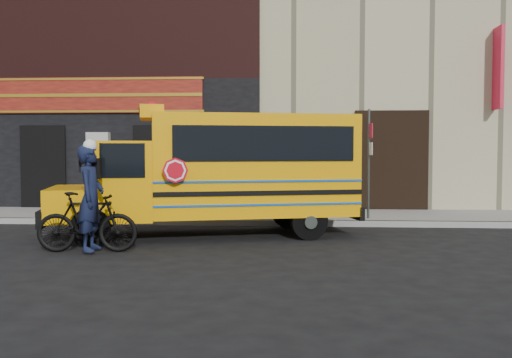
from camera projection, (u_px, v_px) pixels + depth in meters
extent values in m
plane|color=black|center=(245.00, 242.00, 12.17)|extent=(120.00, 120.00, 0.00)
cube|color=gray|center=(253.00, 223.00, 14.76)|extent=(40.00, 0.20, 0.15)
cube|color=slate|center=(257.00, 216.00, 16.25)|extent=(40.00, 3.00, 0.15)
cube|color=tan|center=(267.00, 43.00, 22.31)|extent=(20.00, 10.00, 12.00)
cube|color=black|center=(101.00, 144.00, 17.91)|extent=(10.00, 0.30, 4.00)
cube|color=black|center=(100.00, 31.00, 17.72)|extent=(10.00, 0.28, 3.00)
cube|color=#590C11|center=(99.00, 95.00, 17.66)|extent=(6.50, 0.12, 1.10)
cube|color=black|center=(44.00, 168.00, 17.91)|extent=(1.30, 0.10, 2.50)
cube|color=black|center=(157.00, 168.00, 17.68)|extent=(1.30, 0.10, 2.50)
cube|color=red|center=(498.00, 68.00, 16.63)|extent=(0.10, 0.70, 2.40)
cylinder|color=black|center=(91.00, 227.00, 11.60)|extent=(0.84, 0.47, 0.80)
cylinder|color=black|center=(99.00, 216.00, 13.47)|extent=(0.84, 0.47, 0.80)
cylinder|color=black|center=(309.00, 221.00, 12.44)|extent=(0.84, 0.47, 0.80)
cylinder|color=black|center=(288.00, 212.00, 14.31)|extent=(0.84, 0.47, 0.80)
cube|color=#E39704|center=(74.00, 203.00, 12.43)|extent=(1.46, 2.18, 0.70)
cube|color=black|center=(47.00, 215.00, 12.34)|extent=(0.62, 2.02, 0.35)
cube|color=#E39704|center=(125.00, 180.00, 12.60)|extent=(1.68, 2.33, 1.70)
cube|color=black|center=(98.00, 162.00, 12.48)|extent=(0.50, 1.76, 0.90)
cube|color=#E39704|center=(252.00, 165.00, 13.11)|extent=(4.90, 3.24, 2.25)
cube|color=black|center=(346.00, 209.00, 13.58)|extent=(0.66, 2.16, 0.30)
cube|color=black|center=(265.00, 143.00, 12.01)|extent=(3.79, 1.00, 0.75)
cube|color=#E39704|center=(152.00, 113.00, 12.64)|extent=(0.88, 1.67, 0.28)
cylinder|color=#BB0716|center=(175.00, 170.00, 11.51)|extent=(0.51, 0.16, 0.52)
cylinder|color=#383F39|center=(369.00, 167.00, 15.05)|extent=(0.07, 0.07, 3.03)
cube|color=red|center=(370.00, 131.00, 14.92)|extent=(0.10, 0.26, 0.38)
cube|color=white|center=(370.00, 149.00, 14.94)|extent=(0.10, 0.26, 0.33)
imported|color=black|center=(87.00, 222.00, 10.92)|extent=(1.97, 0.69, 1.16)
imported|color=black|center=(91.00, 201.00, 10.81)|extent=(0.51, 0.75, 2.01)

